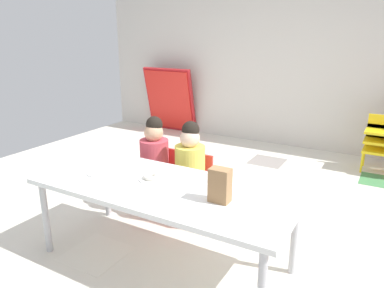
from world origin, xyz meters
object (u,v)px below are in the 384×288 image
(folded_activity_table, at_px, (170,100))
(paper_bag_brown, at_px, (220,185))
(donut_powdered_on_plate, at_px, (151,177))
(kid_chair_yellow_stack, at_px, (379,139))
(paper_plate_near_edge, at_px, (151,179))
(seated_child_middle_seat, at_px, (190,163))
(seated_child_near_camera, at_px, (155,156))
(paper_plate_center_table, at_px, (99,173))
(craft_table, at_px, (163,192))

(folded_activity_table, distance_m, paper_bag_brown, 4.10)
(paper_bag_brown, xyz_separation_m, donut_powdered_on_plate, (-0.59, 0.08, -0.09))
(kid_chair_yellow_stack, bearing_deg, paper_plate_near_edge, -115.23)
(paper_plate_near_edge, relative_size, donut_powdered_on_plate, 1.58)
(seated_child_middle_seat, bearing_deg, folded_activity_table, 126.36)
(seated_child_near_camera, distance_m, kid_chair_yellow_stack, 2.83)
(paper_plate_center_table, bearing_deg, paper_plate_near_edge, 13.05)
(craft_table, bearing_deg, paper_plate_near_edge, 161.30)
(craft_table, xyz_separation_m, paper_plate_near_edge, (-0.13, 0.05, 0.05))
(paper_plate_near_edge, distance_m, donut_powdered_on_plate, 0.02)
(paper_plate_center_table, bearing_deg, donut_powdered_on_plate, 13.05)
(folded_activity_table, bearing_deg, donut_powdered_on_plate, -58.88)
(craft_table, height_order, paper_plate_near_edge, paper_plate_near_edge)
(seated_child_near_camera, height_order, donut_powdered_on_plate, seated_child_near_camera)
(craft_table, relative_size, donut_powdered_on_plate, 16.37)
(craft_table, xyz_separation_m, seated_child_near_camera, (-0.51, 0.62, -0.01))
(paper_bag_brown, bearing_deg, folded_activity_table, 127.60)
(seated_child_middle_seat, height_order, paper_bag_brown, seated_child_middle_seat)
(seated_child_middle_seat, relative_size, folded_activity_table, 0.84)
(folded_activity_table, bearing_deg, seated_child_middle_seat, -53.64)
(paper_plate_near_edge, distance_m, paper_plate_center_table, 0.43)
(seated_child_near_camera, relative_size, paper_bag_brown, 4.17)
(craft_table, height_order, seated_child_near_camera, seated_child_near_camera)
(seated_child_middle_seat, xyz_separation_m, kid_chair_yellow_stack, (1.34, 2.25, -0.16))
(seated_child_near_camera, distance_m, donut_powdered_on_plate, 0.70)
(craft_table, xyz_separation_m, kid_chair_yellow_stack, (1.20, 2.87, -0.17))
(kid_chair_yellow_stack, distance_m, donut_powdered_on_plate, 3.13)
(craft_table, height_order, kid_chair_yellow_stack, kid_chair_yellow_stack)
(craft_table, bearing_deg, paper_plate_center_table, -174.67)
(kid_chair_yellow_stack, xyz_separation_m, folded_activity_table, (-3.24, 0.34, 0.14))
(craft_table, height_order, seated_child_middle_seat, seated_child_middle_seat)
(seated_child_middle_seat, distance_m, kid_chair_yellow_stack, 2.62)
(paper_plate_near_edge, bearing_deg, folded_activity_table, 121.12)
(kid_chair_yellow_stack, distance_m, paper_bag_brown, 3.02)
(craft_table, relative_size, kid_chair_yellow_stack, 2.75)
(donut_powdered_on_plate, bearing_deg, paper_plate_center_table, -166.95)
(folded_activity_table, height_order, paper_plate_center_table, folded_activity_table)
(paper_bag_brown, bearing_deg, seated_child_near_camera, 145.87)
(paper_plate_center_table, height_order, donut_powdered_on_plate, donut_powdered_on_plate)
(seated_child_middle_seat, relative_size, paper_bag_brown, 4.17)
(craft_table, bearing_deg, kid_chair_yellow_stack, 67.36)
(craft_table, distance_m, seated_child_middle_seat, 0.64)
(paper_bag_brown, relative_size, paper_plate_near_edge, 1.22)
(kid_chair_yellow_stack, height_order, paper_plate_near_edge, kid_chair_yellow_stack)
(seated_child_middle_seat, distance_m, donut_powdered_on_plate, 0.58)
(seated_child_near_camera, height_order, paper_plate_center_table, seated_child_near_camera)
(donut_powdered_on_plate, bearing_deg, craft_table, -18.70)
(folded_activity_table, bearing_deg, kid_chair_yellow_stack, -5.99)
(craft_table, relative_size, paper_plate_near_edge, 10.39)
(seated_child_middle_seat, height_order, donut_powdered_on_plate, seated_child_middle_seat)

